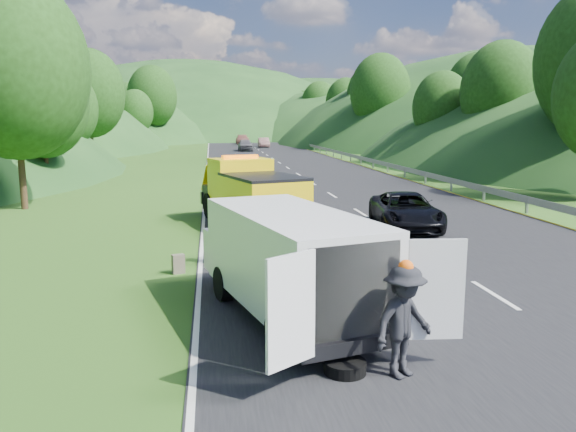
{
  "coord_description": "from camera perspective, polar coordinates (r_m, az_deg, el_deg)",
  "views": [
    {
      "loc": [
        -3.53,
        -13.9,
        4.07
      ],
      "look_at": [
        -1.34,
        2.16,
        1.3
      ],
      "focal_mm": 35.0,
      "sensor_mm": 36.0,
      "label": 1
    }
  ],
  "objects": [
    {
      "name": "guardrail",
      "position": [
        67.95,
        4.0,
        6.25
      ],
      "size": [
        0.06,
        140.0,
        1.52
      ],
      "primitive_type": "cube",
      "color": "gray",
      "rests_on": "ground"
    },
    {
      "name": "white_van",
      "position": [
        11.55,
        -0.02,
        -4.29
      ],
      "size": [
        4.31,
        6.85,
        2.26
      ],
      "rotation": [
        0.0,
        0.0,
        0.27
      ],
      "color": "black",
      "rests_on": "ground"
    },
    {
      "name": "woman",
      "position": [
        16.22,
        -6.27,
        -4.9
      ],
      "size": [
        0.51,
        0.67,
        1.77
      ],
      "primitive_type": "imported",
      "rotation": [
        0.0,
        0.0,
        1.52
      ],
      "color": "white",
      "rests_on": "ground"
    },
    {
      "name": "passing_suv",
      "position": [
        21.85,
        11.8,
        -1.24
      ],
      "size": [
        2.84,
        5.06,
        1.34
      ],
      "primitive_type": "imported",
      "rotation": [
        0.0,
        0.0,
        -0.13
      ],
      "color": "black",
      "rests_on": "ground"
    },
    {
      "name": "tree_line_left",
      "position": [
        75.61,
        -19.69,
        6.06
      ],
      "size": [
        14.0,
        140.0,
        14.0
      ],
      "primitive_type": null,
      "color": "#255719",
      "rests_on": "ground"
    },
    {
      "name": "tree_line_right",
      "position": [
        78.63,
        12.02,
        6.53
      ],
      "size": [
        14.0,
        140.0,
        14.0
      ],
      "primitive_type": null,
      "color": "#255719",
      "rests_on": "ground"
    },
    {
      "name": "dist_car_b",
      "position": [
        85.95,
        -2.48,
        6.98
      ],
      "size": [
        1.52,
        4.36,
        1.44
      ],
      "primitive_type": "imported",
      "color": "#77524F",
      "rests_on": "ground"
    },
    {
      "name": "spare_tire",
      "position": [
        9.53,
        5.8,
        -15.65
      ],
      "size": [
        0.69,
        0.69,
        0.2
      ],
      "primitive_type": "cylinder",
      "color": "black",
      "rests_on": "ground"
    },
    {
      "name": "dist_car_c",
      "position": [
        97.59,
        -4.64,
        7.28
      ],
      "size": [
        2.21,
        5.43,
        1.58
      ],
      "primitive_type": "imported",
      "color": "brown",
      "rests_on": "ground"
    },
    {
      "name": "road_surface",
      "position": [
        54.45,
        -0.88,
        5.43
      ],
      "size": [
        14.0,
        200.0,
        0.02
      ],
      "primitive_type": "cube",
      "color": "black",
      "rests_on": "ground"
    },
    {
      "name": "hills_backdrop",
      "position": [
        149.0,
        -3.96,
        8.12
      ],
      "size": [
        201.0,
        288.6,
        44.0
      ],
      "primitive_type": null,
      "color": "#2D5B23",
      "rests_on": "ground"
    },
    {
      "name": "worker",
      "position": [
        9.56,
        11.5,
        -15.72
      ],
      "size": [
        1.36,
        1.17,
        1.83
      ],
      "primitive_type": "imported",
      "rotation": [
        0.0,
        0.0,
        0.51
      ],
      "color": "black",
      "rests_on": "ground"
    },
    {
      "name": "tow_truck",
      "position": [
        22.06,
        -3.78,
        2.49
      ],
      "size": [
        4.05,
        6.62,
        2.68
      ],
      "rotation": [
        0.0,
        0.0,
        0.31
      ],
      "color": "black",
      "rests_on": "ground"
    },
    {
      "name": "dist_car_a",
      "position": [
        75.72,
        -4.34,
        6.6
      ],
      "size": [
        1.89,
        4.69,
        1.6
      ],
      "primitive_type": "imported",
      "color": "#4C4B50",
      "rests_on": "ground"
    },
    {
      "name": "suitcase",
      "position": [
        15.4,
        -11.08,
        -4.8
      ],
      "size": [
        0.37,
        0.29,
        0.53
      ],
      "primitive_type": "cube",
      "rotation": [
        0.0,
        0.0,
        0.36
      ],
      "color": "#635B4A",
      "rests_on": "ground"
    },
    {
      "name": "child",
      "position": [
        13.21,
        -0.95,
        -8.25
      ],
      "size": [
        0.64,
        0.58,
        1.07
      ],
      "primitive_type": "imported",
      "rotation": [
        0.0,
        0.0,
        -0.42
      ],
      "color": "tan",
      "rests_on": "ground"
    },
    {
      "name": "ground",
      "position": [
        14.91,
        6.26,
        -6.2
      ],
      "size": [
        320.0,
        320.0,
        0.0
      ],
      "primitive_type": "plane",
      "color": "#38661E",
      "rests_on": "ground"
    }
  ]
}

